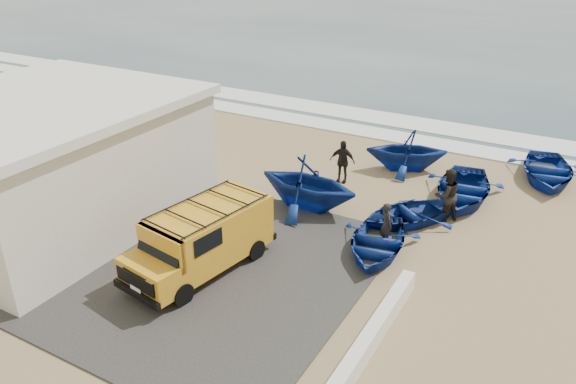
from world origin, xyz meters
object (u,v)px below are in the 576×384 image
at_px(parapet, 369,340).
at_px(boat_far_left, 407,150).
at_px(building, 44,160).
at_px(van, 203,237).
at_px(boat_near_right, 406,214).
at_px(fisherman_back, 342,161).
at_px(boat_mid_left, 308,183).
at_px(fisherman_front, 386,224).
at_px(fisherman_middle, 447,195).
at_px(boat_near_left, 376,242).
at_px(boat_mid_right, 462,189).
at_px(boat_far_right, 547,171).

distance_m(parapet, boat_far_left, 11.72).
bearing_deg(building, van, -0.79).
xyz_separation_m(boat_near_right, fisherman_back, (-3.42, 2.14, 0.54)).
height_order(boat_mid_left, fisherman_front, boat_mid_left).
xyz_separation_m(building, fisherman_back, (7.72, 7.83, -1.28)).
height_order(van, fisherman_middle, van).
bearing_deg(boat_mid_left, building, 125.56).
distance_m(boat_mid_left, boat_far_left, 5.62).
relative_size(boat_near_right, boat_mid_left, 0.88).
relative_size(parapet, fisherman_back, 3.40).
relative_size(van, boat_near_right, 1.49).
bearing_deg(boat_near_right, boat_far_left, 147.03).
distance_m(boat_near_right, fisherman_middle, 1.57).
distance_m(van, fisherman_front, 5.88).
distance_m(boat_near_left, boat_near_right, 2.35).
bearing_deg(boat_far_left, building, -66.65).
distance_m(building, boat_mid_right, 15.17).
bearing_deg(fisherman_middle, fisherman_front, 17.83).
bearing_deg(fisherman_middle, boat_mid_left, -29.20).
height_order(parapet, fisherman_front, fisherman_front).
bearing_deg(fisherman_back, boat_mid_right, -0.48).
bearing_deg(boat_mid_right, fisherman_back, -178.77).
bearing_deg(boat_far_right, fisherman_front, -127.23).
height_order(building, boat_mid_right, building).
distance_m(boat_mid_left, fisherman_middle, 4.92).
distance_m(parapet, boat_near_right, 6.84).
relative_size(boat_far_left, fisherman_back, 1.91).
distance_m(van, boat_far_left, 10.79).
distance_m(building, fisherman_front, 11.82).
relative_size(boat_near_left, fisherman_back, 2.03).
xyz_separation_m(van, boat_far_left, (2.78, 10.42, -0.21)).
bearing_deg(boat_far_left, boat_mid_right, 34.09).
xyz_separation_m(boat_far_left, fisherman_front, (1.48, -6.38, -0.14)).
relative_size(van, boat_far_right, 1.22).
xyz_separation_m(boat_far_left, fisherman_middle, (2.70, -3.73, 0.08)).
bearing_deg(parapet, boat_near_right, 101.45).
relative_size(boat_mid_left, boat_far_right, 0.93).
bearing_deg(fisherman_back, boat_far_left, 44.19).
bearing_deg(boat_far_left, boat_near_left, -12.46).
bearing_deg(boat_near_right, building, -114.63).
bearing_deg(boat_mid_left, boat_far_right, -44.60).
height_order(fisherman_front, fisherman_back, fisherman_back).
distance_m(parapet, van, 5.83).
bearing_deg(fisherman_middle, boat_far_right, -163.64).
distance_m(boat_near_left, boat_far_left, 7.14).
relative_size(boat_near_left, boat_near_right, 1.07).
height_order(boat_near_left, fisherman_front, fisherman_front).
bearing_deg(van, fisherman_front, 52.94).
bearing_deg(boat_far_left, fisherman_middle, 12.06).
relative_size(fisherman_front, fisherman_middle, 0.77).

